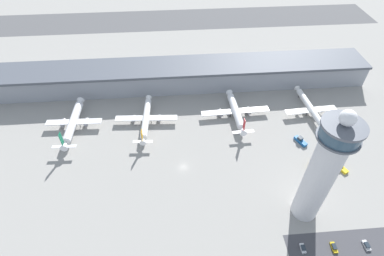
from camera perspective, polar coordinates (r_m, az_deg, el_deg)
ground_plane at (r=151.60m, az=-1.64°, el=-7.44°), size 1000.00×1000.00×0.00m
terminal_building at (r=198.41m, az=-2.92°, el=9.97°), size 246.48×25.00×15.41m
runway_strip at (r=292.03m, az=-3.80°, el=19.88°), size 369.72×44.00×0.01m
control_tower at (r=123.98m, az=23.60°, el=-7.41°), size 14.89×14.89×58.03m
airplane_gate_alpha at (r=180.34m, az=-21.69°, el=1.05°), size 31.22×39.91×14.01m
airplane_gate_bravo at (r=172.89m, az=-8.75°, el=1.82°), size 35.76×39.21×11.91m
airplane_gate_charlie at (r=177.26m, az=8.32°, el=3.17°), size 40.52×37.18×13.07m
airplane_gate_delta at (r=189.31m, az=21.89°, el=3.12°), size 31.24×45.36×11.73m
service_truck_catering at (r=162.30m, az=21.93°, el=-6.72°), size 4.67×6.20×2.77m
service_truck_fuel at (r=172.40m, az=19.96°, el=-2.29°), size 5.57×8.22×3.16m
service_truck_baggage at (r=167.67m, az=26.44°, el=-6.69°), size 5.47×8.23×2.50m
car_red_hatchback at (r=136.47m, az=20.38°, el=-20.67°), size 1.87×4.08×1.55m
car_black_suv at (r=141.25m, az=25.42°, el=-19.84°), size 1.87×4.54×1.45m
car_white_wagon at (r=147.45m, az=30.29°, el=-18.75°), size 2.03×4.41×1.45m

